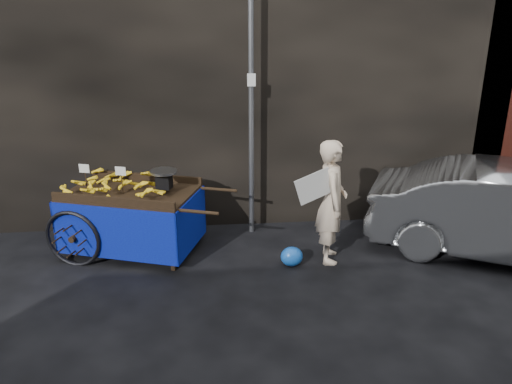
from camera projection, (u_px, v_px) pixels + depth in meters
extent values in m
plane|color=black|center=(238.00, 271.00, 6.78)|extent=(80.00, 80.00, 0.00)
cube|color=black|center=(167.00, 65.00, 8.28)|extent=(11.00, 2.00, 5.00)
cylinder|color=slate|center=(251.00, 107.00, 7.35)|extent=(0.08, 0.08, 4.00)
cube|color=white|center=(251.00, 80.00, 7.16)|extent=(0.12, 0.02, 0.18)
cube|color=black|center=(131.00, 193.00, 7.08)|extent=(2.04, 1.62, 0.07)
cube|color=black|center=(146.00, 177.00, 7.54)|extent=(1.70, 0.60, 0.11)
cube|color=black|center=(112.00, 201.00, 6.58)|extent=(1.70, 0.60, 0.11)
cube|color=black|center=(172.00, 240.00, 6.66)|extent=(0.07, 0.07, 0.89)
cube|color=black|center=(194.00, 215.00, 7.48)|extent=(0.07, 0.07, 0.89)
cylinder|color=black|center=(198.00, 212.00, 6.43)|extent=(0.54, 0.22, 0.04)
cylinder|color=black|center=(218.00, 189.00, 7.25)|extent=(0.54, 0.22, 0.04)
torus|color=black|center=(73.00, 239.00, 6.83)|extent=(0.81, 0.32, 0.83)
torus|color=black|center=(115.00, 208.00, 7.93)|extent=(0.81, 0.32, 0.83)
cylinder|color=black|center=(95.00, 222.00, 7.38)|extent=(0.44, 1.20, 0.06)
cube|color=#070D91|center=(114.00, 234.00, 6.69)|extent=(1.74, 0.59, 0.76)
cube|color=#070D91|center=(149.00, 204.00, 7.73)|extent=(1.74, 0.59, 0.76)
cube|color=#070D91|center=(77.00, 213.00, 7.40)|extent=(0.38, 1.10, 0.76)
cube|color=#070D91|center=(192.00, 224.00, 7.02)|extent=(0.38, 1.10, 0.76)
cube|color=black|center=(164.00, 182.00, 6.97)|extent=(0.24, 0.21, 0.18)
cylinder|color=silver|center=(163.00, 172.00, 6.91)|extent=(0.48, 0.48, 0.03)
cube|color=white|center=(84.00, 168.00, 6.98)|extent=(0.15, 0.06, 0.12)
cube|color=white|center=(121.00, 171.00, 6.86)|extent=(0.15, 0.06, 0.12)
imported|color=beige|center=(332.00, 202.00, 6.83)|extent=(0.50, 0.69, 1.74)
cube|color=silver|center=(315.00, 186.00, 6.53)|extent=(0.58, 0.14, 0.50)
ellipsoid|color=#164FAB|center=(292.00, 256.00, 6.88)|extent=(0.31, 0.25, 0.28)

